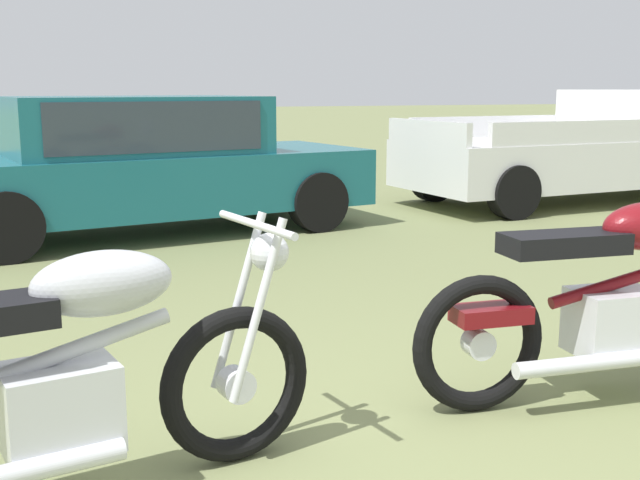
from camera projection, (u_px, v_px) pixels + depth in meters
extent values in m
plane|color=olive|center=(415.00, 473.00, 3.20)|extent=(120.00, 120.00, 0.00)
torus|color=black|center=(236.00, 384.00, 3.26)|extent=(0.66, 0.19, 0.65)
cylinder|color=silver|center=(236.00, 384.00, 3.26)|extent=(0.15, 0.12, 0.14)
cylinder|color=silver|center=(239.00, 300.00, 3.31)|extent=(0.27, 0.08, 0.73)
cylinder|color=silver|center=(258.00, 310.00, 3.15)|extent=(0.27, 0.08, 0.73)
cube|color=silver|center=(60.00, 407.00, 2.89)|extent=(0.44, 0.36, 0.32)
cylinder|color=#B7BABF|center=(65.00, 353.00, 2.87)|extent=(0.79, 0.19, 0.22)
ellipsoid|color=#B7BABF|center=(103.00, 283.00, 2.90)|extent=(0.56, 0.34, 0.24)
cylinder|color=silver|center=(256.00, 224.00, 3.19)|extent=(0.14, 0.64, 0.03)
sphere|color=silver|center=(269.00, 252.00, 3.24)|extent=(0.18, 0.18, 0.16)
cylinder|color=silver|center=(7.00, 476.00, 2.67)|extent=(0.80, 0.21, 0.08)
torus|color=black|center=(478.00, 344.00, 3.76)|extent=(0.67, 0.16, 0.66)
cylinder|color=silver|center=(478.00, 344.00, 3.76)|extent=(0.15, 0.11, 0.14)
cube|color=silver|center=(613.00, 321.00, 3.95)|extent=(0.43, 0.34, 0.32)
cylinder|color=maroon|center=(621.00, 282.00, 3.92)|extent=(0.78, 0.14, 0.22)
cube|color=black|center=(564.00, 243.00, 3.79)|extent=(0.62, 0.30, 0.10)
cube|color=maroon|center=(491.00, 314.00, 3.75)|extent=(0.38, 0.21, 0.08)
cylinder|color=silver|center=(591.00, 363.00, 3.77)|extent=(0.80, 0.16, 0.08)
cube|color=#19606B|center=(149.00, 181.00, 8.42)|extent=(4.76, 2.43, 0.60)
cube|color=#19606B|center=(133.00, 126.00, 8.24)|extent=(2.71, 1.96, 0.60)
cube|color=#2D3842|center=(133.00, 124.00, 8.24)|extent=(2.34, 1.94, 0.48)
cylinder|color=black|center=(251.00, 185.00, 9.95)|extent=(0.66, 0.31, 0.64)
cylinder|color=black|center=(318.00, 202.00, 8.53)|extent=(0.66, 0.31, 0.64)
cylinder|color=black|center=(6.00, 227.00, 6.98)|extent=(0.66, 0.31, 0.64)
cube|color=silver|center=(591.00, 160.00, 10.85)|extent=(5.45, 2.15, 0.60)
cube|color=silver|center=(492.00, 126.00, 11.10)|extent=(2.67, 0.25, 0.28)
cube|color=silver|center=(581.00, 132.00, 9.58)|extent=(2.67, 0.25, 0.28)
cube|color=silver|center=(428.00, 132.00, 9.66)|extent=(0.19, 1.71, 0.28)
cylinder|color=black|center=(433.00, 178.00, 10.82)|extent=(0.65, 0.26, 0.64)
cylinder|color=black|center=(514.00, 192.00, 9.31)|extent=(0.65, 0.26, 0.64)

